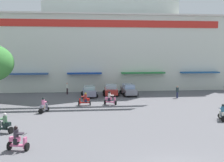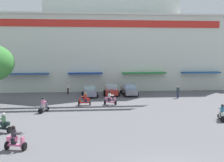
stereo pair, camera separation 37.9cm
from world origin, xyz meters
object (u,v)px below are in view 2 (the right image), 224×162
scooter_rider_1 (15,140)px  scooter_rider_3 (43,106)px  scooter_rider_8 (85,100)px  pedestrian_1 (178,91)px  parked_car_1 (111,90)px  parked_car_0 (90,91)px  parked_car_2 (129,90)px  scooter_rider_6 (3,124)px  pedestrian_0 (68,88)px  scooter_rider_5 (110,99)px  scooter_rider_0 (222,114)px

scooter_rider_1 → scooter_rider_3: (0.17, 11.03, -0.01)m
scooter_rider_8 → pedestrian_1: 13.05m
parked_car_1 → pedestrian_1: bearing=-20.8°
parked_car_0 → parked_car_2: (5.64, 0.75, 0.02)m
scooter_rider_6 → pedestrian_0: bearing=78.7°
scooter_rider_1 → pedestrian_0: bearing=85.2°
scooter_rider_8 → scooter_rider_5: bearing=1.2°
parked_car_0 → parked_car_2: parked_car_2 is taller
parked_car_1 → scooter_rider_5: 7.11m
scooter_rider_0 → pedestrian_0: 22.71m
parked_car_0 → pedestrian_1: size_ratio=2.53×
scooter_rider_1 → pedestrian_1: 24.87m
scooter_rider_0 → scooter_rider_3: 17.33m
scooter_rider_6 → scooter_rider_8: size_ratio=1.05×
parked_car_2 → scooter_rider_1: bearing=-116.6°
scooter_rider_0 → scooter_rider_8: size_ratio=1.03×
scooter_rider_5 → scooter_rider_8: (-2.99, -0.06, -0.05)m
pedestrian_0 → parked_car_2: bearing=-11.3°
scooter_rider_6 → pedestrian_0: size_ratio=0.91×
scooter_rider_8 → pedestrian_0: bearing=105.7°
parked_car_2 → scooter_rider_8: 9.40m
parked_car_1 → scooter_rider_8: 8.08m
scooter_rider_1 → scooter_rider_6: size_ratio=1.01×
parked_car_2 → scooter_rider_3: size_ratio=2.82×
scooter_rider_6 → pedestrian_1: size_ratio=0.95×
scooter_rider_3 → pedestrian_0: size_ratio=0.92×
scooter_rider_1 → scooter_rider_3: 11.03m
scooter_rider_0 → pedestrian_1: pedestrian_1 is taller
parked_car_1 → parked_car_2: 2.53m
scooter_rider_1 → scooter_rider_6: 4.44m
scooter_rider_3 → scooter_rider_5: size_ratio=0.99×
scooter_rider_6 → scooter_rider_0: bearing=5.8°
parked_car_0 → scooter_rider_3: bearing=-117.1°
scooter_rider_5 → pedestrian_0: size_ratio=0.93×
scooter_rider_5 → pedestrian_0: 10.21m
pedestrian_1 → parked_car_1: bearing=159.2°
scooter_rider_0 → scooter_rider_3: (-16.56, 5.12, 0.02)m
scooter_rider_0 → pedestrian_0: bearing=130.6°
scooter_rider_0 → scooter_rider_6: (-18.61, -1.89, 0.02)m
scooter_rider_5 → pedestrian_0: (-5.42, 8.64, 0.32)m
pedestrian_1 → scooter_rider_1: bearing=-132.7°
parked_car_2 → scooter_rider_5: (-3.36, -6.88, -0.13)m
scooter_rider_0 → scooter_rider_5: (-9.35, 8.61, 0.03)m
parked_car_0 → scooter_rider_5: (2.29, -6.13, -0.10)m
scooter_rider_1 → scooter_rider_6: scooter_rider_1 is taller
pedestrian_0 → pedestrian_1: (14.91, -4.87, -0.05)m
parked_car_1 → scooter_rider_1: 23.08m
scooter_rider_5 → parked_car_2: bearing=64.0°
scooter_rider_1 → scooter_rider_8: (4.39, 14.45, -0.04)m
parked_car_2 → scooter_rider_8: size_ratio=2.96×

